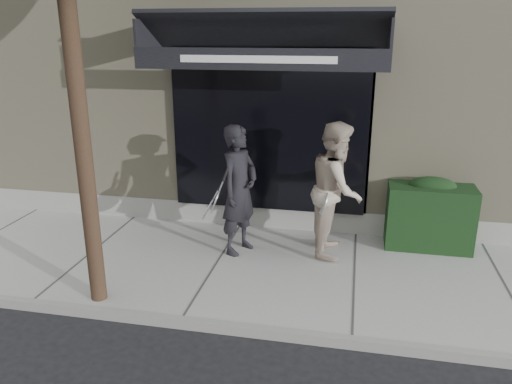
# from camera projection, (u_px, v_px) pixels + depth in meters

# --- Properties ---
(ground) EXTENTS (80.00, 80.00, 0.00)m
(ground) POSITION_uv_depth(u_px,v_px,m) (354.00, 282.00, 7.04)
(ground) COLOR black
(ground) RESTS_ON ground
(sidewalk) EXTENTS (20.00, 3.00, 0.12)m
(sidewalk) POSITION_uv_depth(u_px,v_px,m) (354.00, 279.00, 7.02)
(sidewalk) COLOR #969591
(sidewalk) RESTS_ON ground
(curb) EXTENTS (20.00, 0.10, 0.14)m
(curb) POSITION_uv_depth(u_px,v_px,m) (352.00, 342.00, 5.57)
(curb) COLOR gray
(curb) RESTS_ON ground
(building_facade) EXTENTS (14.30, 8.04, 5.64)m
(building_facade) POSITION_uv_depth(u_px,v_px,m) (365.00, 62.00, 10.81)
(building_facade) COLOR tan
(building_facade) RESTS_ON ground
(hedge) EXTENTS (1.30, 0.70, 1.14)m
(hedge) POSITION_uv_depth(u_px,v_px,m) (429.00, 214.00, 7.79)
(hedge) COLOR black
(hedge) RESTS_ON sidewalk
(pedestrian_front) EXTENTS (0.86, 0.90, 1.98)m
(pedestrian_front) POSITION_uv_depth(u_px,v_px,m) (239.00, 190.00, 7.47)
(pedestrian_front) COLOR black
(pedestrian_front) RESTS_ON sidewalk
(pedestrian_back) EXTENTS (0.78, 1.00, 2.03)m
(pedestrian_back) POSITION_uv_depth(u_px,v_px,m) (337.00, 189.00, 7.44)
(pedestrian_back) COLOR #BDA997
(pedestrian_back) RESTS_ON sidewalk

